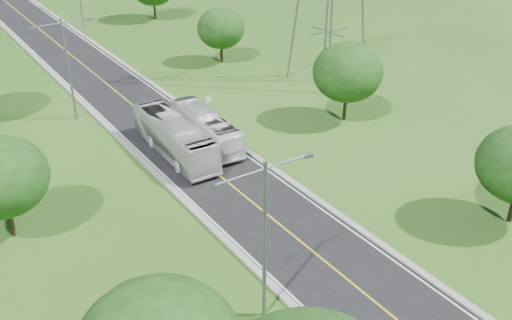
% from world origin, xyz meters
% --- Properties ---
extents(ground, '(260.00, 260.00, 0.00)m').
position_xyz_m(ground, '(0.00, 60.00, 0.00)').
color(ground, '#234C15').
rests_on(ground, ground).
extents(road, '(8.00, 150.00, 0.06)m').
position_xyz_m(road, '(0.00, 66.00, 0.03)').
color(road, black).
rests_on(road, ground).
extents(curb_left, '(0.50, 150.00, 0.22)m').
position_xyz_m(curb_left, '(-4.25, 66.00, 0.11)').
color(curb_left, gray).
rests_on(curb_left, ground).
extents(curb_right, '(0.50, 150.00, 0.22)m').
position_xyz_m(curb_right, '(4.25, 66.00, 0.11)').
color(curb_right, gray).
rests_on(curb_right, ground).
extents(speed_limit_sign, '(0.55, 0.09, 2.40)m').
position_xyz_m(speed_limit_sign, '(5.20, 37.98, 1.60)').
color(speed_limit_sign, slate).
rests_on(speed_limit_sign, ground).
extents(streetlight_near_left, '(5.90, 0.25, 10.00)m').
position_xyz_m(streetlight_near_left, '(-6.00, 12.00, 5.94)').
color(streetlight_near_left, slate).
rests_on(streetlight_near_left, ground).
extents(streetlight_mid_left, '(5.90, 0.25, 10.00)m').
position_xyz_m(streetlight_mid_left, '(-6.00, 45.00, 5.94)').
color(streetlight_mid_left, slate).
rests_on(streetlight_mid_left, ground).
extents(tree_lb, '(6.30, 6.30, 7.33)m').
position_xyz_m(tree_lb, '(-16.00, 28.00, 4.64)').
color(tree_lb, black).
rests_on(tree_lb, ground).
extents(tree_rb, '(6.72, 6.72, 7.82)m').
position_xyz_m(tree_rb, '(16.00, 30.00, 4.95)').
color(tree_rb, black).
rests_on(tree_rb, ground).
extents(tree_rc, '(5.88, 5.88, 6.84)m').
position_xyz_m(tree_rc, '(15.00, 52.00, 4.33)').
color(tree_rc, black).
rests_on(tree_rc, ground).
extents(bus_outbound, '(3.06, 10.62, 2.92)m').
position_xyz_m(bus_outbound, '(2.09, 33.03, 1.52)').
color(bus_outbound, white).
rests_on(bus_outbound, road).
extents(bus_inbound, '(3.04, 11.91, 3.30)m').
position_xyz_m(bus_inbound, '(-1.26, 32.56, 1.71)').
color(bus_inbound, silver).
rests_on(bus_inbound, road).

